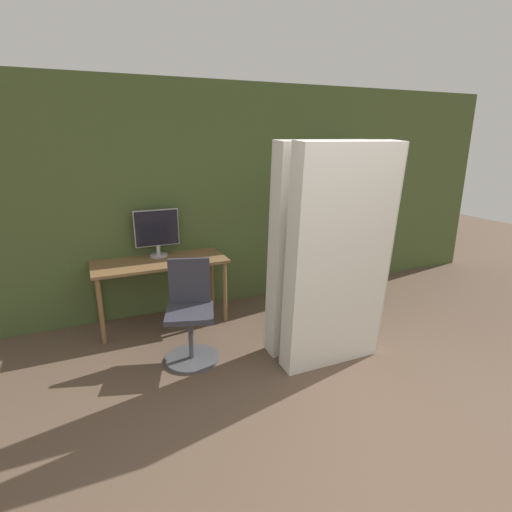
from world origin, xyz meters
TOP-DOWN VIEW (x-y plane):
  - ground_plane at (0.00, 0.00)m, footprint 16.00×16.00m
  - wall_back at (0.00, 3.33)m, footprint 8.00×0.06m
  - desk at (-1.00, 3.00)m, footprint 1.46×0.61m
  - monitor at (-0.98, 3.19)m, footprint 0.50×0.20m
  - office_chair at (-0.91, 2.11)m, footprint 0.55×0.55m
  - bookshelf at (1.25, 3.20)m, footprint 0.64×0.27m
  - mattress_near at (0.30, 1.47)m, footprint 0.98×0.36m
  - mattress_far at (0.30, 1.81)m, footprint 0.98×0.35m

SIDE VIEW (x-z plane):
  - ground_plane at x=0.00m, z-range 0.00..0.00m
  - office_chair at x=-0.91m, z-range -0.08..0.89m
  - desk at x=-1.00m, z-range 0.28..1.03m
  - bookshelf at x=1.25m, z-range -0.01..1.84m
  - mattress_far at x=0.30m, z-range 0.00..2.05m
  - mattress_near at x=0.30m, z-range 0.00..2.05m
  - monitor at x=-0.98m, z-range 0.78..1.33m
  - wall_back at x=0.00m, z-range 0.00..2.70m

